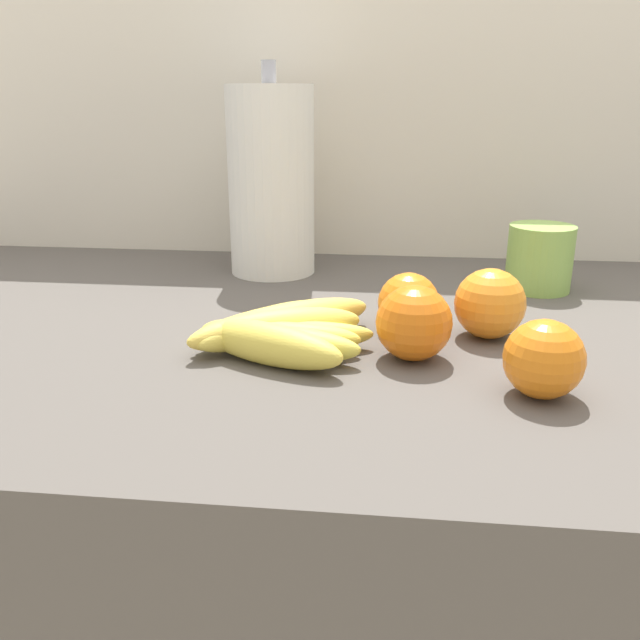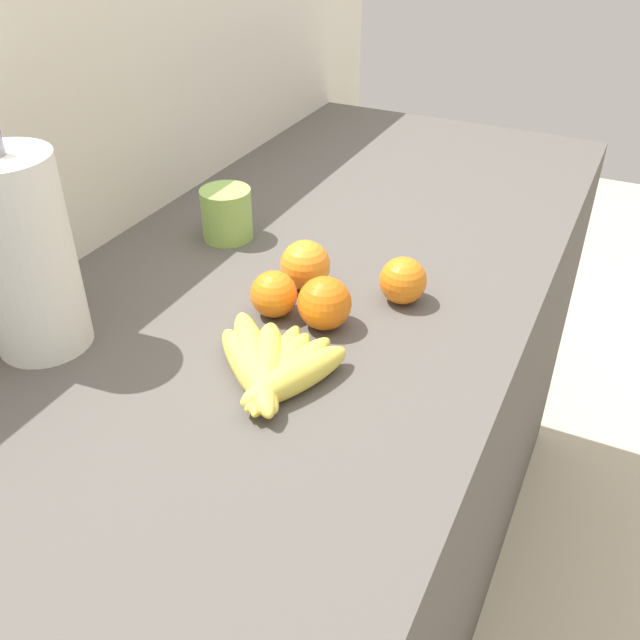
# 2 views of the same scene
# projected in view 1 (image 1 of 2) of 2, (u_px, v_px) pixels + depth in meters

# --- Properties ---
(wall_back) EXTENTS (2.14, 0.06, 1.30)m
(wall_back) POSITION_uv_depth(u_px,v_px,m) (438.00, 388.00, 1.16)
(wall_back) COLOR silver
(wall_back) RESTS_ON ground
(banana_bunch) EXTENTS (0.19, 0.20, 0.04)m
(banana_bunch) POSITION_uv_depth(u_px,v_px,m) (277.00, 333.00, 0.66)
(banana_bunch) COLOR #E2CB4C
(banana_bunch) RESTS_ON counter
(orange_right) EXTENTS (0.07, 0.07, 0.07)m
(orange_right) POSITION_uv_depth(u_px,v_px,m) (544.00, 359.00, 0.56)
(orange_right) COLOR orange
(orange_right) RESTS_ON counter
(orange_back_right) EXTENTS (0.07, 0.07, 0.07)m
(orange_back_right) POSITION_uv_depth(u_px,v_px,m) (490.00, 304.00, 0.69)
(orange_back_right) COLOR orange
(orange_back_right) RESTS_ON counter
(orange_front) EXTENTS (0.07, 0.07, 0.07)m
(orange_front) POSITION_uv_depth(u_px,v_px,m) (414.00, 323.00, 0.64)
(orange_front) COLOR orange
(orange_front) RESTS_ON counter
(orange_center) EXTENTS (0.07, 0.07, 0.07)m
(orange_center) POSITION_uv_depth(u_px,v_px,m) (408.00, 303.00, 0.71)
(orange_center) COLOR orange
(orange_center) RESTS_ON counter
(paper_towel_roll) EXTENTS (0.12, 0.12, 0.29)m
(paper_towel_roll) POSITION_uv_depth(u_px,v_px,m) (271.00, 182.00, 0.92)
(paper_towel_roll) COLOR white
(paper_towel_roll) RESTS_ON counter
(mug) EXTENTS (0.08, 0.08, 0.09)m
(mug) POSITION_uv_depth(u_px,v_px,m) (540.00, 258.00, 0.86)
(mug) COLOR #90BF56
(mug) RESTS_ON counter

